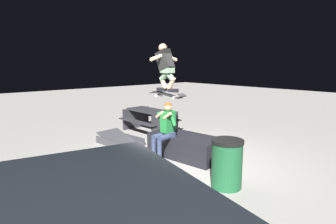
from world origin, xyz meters
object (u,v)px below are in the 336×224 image
at_px(kicker_ramp, 120,142).
at_px(picnic_table_back, 150,117).
at_px(skateboard, 167,95).
at_px(trash_bin, 227,163).
at_px(ledge_box_main, 185,146).
at_px(skater_airborne, 165,65).
at_px(person_sitting_on_ledge, 165,128).

relative_size(kicker_ramp, picnic_table_back, 0.78).
relative_size(skateboard, trash_bin, 1.14).
bearing_deg(ledge_box_main, skater_airborne, 43.63).
distance_m(person_sitting_on_ledge, kicker_ramp, 1.96).
xyz_separation_m(kicker_ramp, picnic_table_back, (0.60, -1.54, 0.43)).
bearing_deg(person_sitting_on_ledge, picnic_table_back, -30.42).
bearing_deg(skater_airborne, picnic_table_back, -29.09).
height_order(person_sitting_on_ledge, skateboard, skateboard).
distance_m(kicker_ramp, picnic_table_back, 1.71).
bearing_deg(picnic_table_back, kicker_ramp, 111.32).
bearing_deg(kicker_ramp, person_sitting_on_ledge, -176.35).
relative_size(person_sitting_on_ledge, skateboard, 1.33).
relative_size(ledge_box_main, person_sitting_on_ledge, 1.30).
relative_size(ledge_box_main, picnic_table_back, 1.03).
distance_m(picnic_table_back, trash_bin, 4.57).
relative_size(person_sitting_on_ledge, trash_bin, 1.52).
height_order(skateboard, trash_bin, skateboard).
relative_size(picnic_table_back, trash_bin, 1.92).
xyz_separation_m(ledge_box_main, trash_bin, (-1.70, 0.62, 0.19)).
bearing_deg(trash_bin, kicker_ramp, 0.03).
relative_size(skateboard, picnic_table_back, 0.60).
height_order(person_sitting_on_ledge, trash_bin, person_sitting_on_ledge).
height_order(skateboard, skater_airborne, skater_airborne).
relative_size(person_sitting_on_ledge, picnic_table_back, 0.79).
xyz_separation_m(skater_airborne, picnic_table_back, (2.25, -1.25, -1.73)).
distance_m(skater_airborne, kicker_ramp, 2.73).
bearing_deg(kicker_ramp, skateboard, -170.16).
distance_m(skater_airborne, trash_bin, 2.72).
height_order(skater_airborne, picnic_table_back, skater_airborne).
height_order(ledge_box_main, picnic_table_back, picnic_table_back).
bearing_deg(skateboard, trash_bin, 171.61).
height_order(person_sitting_on_ledge, skater_airborne, skater_airborne).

